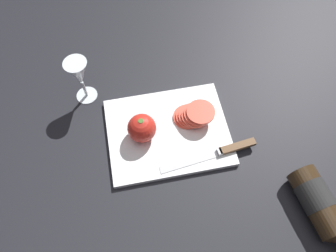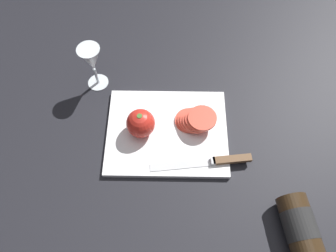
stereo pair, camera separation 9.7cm
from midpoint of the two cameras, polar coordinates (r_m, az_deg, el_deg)
The scene contains 7 objects.
ground_plane at distance 1.02m, azimuth 3.28°, elevation -0.39°, with size 3.00×3.00×0.00m, color black.
cutting_board at distance 1.00m, azimuth 2.76°, elevation -1.30°, with size 0.37×0.29×0.02m.
wine_bottle at distance 0.95m, azimuth 25.49°, elevation -17.23°, with size 0.11×0.30×0.08m.
wine_glass at distance 1.04m, azimuth -10.41°, elevation 10.88°, with size 0.07×0.07×0.16m.
whole_tomato at distance 0.96m, azimuth -1.76°, elevation 0.21°, with size 0.09×0.09×0.09m.
knife at distance 0.97m, azimuth 12.30°, elevation -6.17°, with size 0.30×0.06×0.01m.
tomato_slice_stack_near at distance 1.00m, azimuth 7.75°, elevation 0.81°, with size 0.12×0.10×0.04m.
Camera 2 is at (0.00, 0.49, 0.90)m, focal length 35.00 mm.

